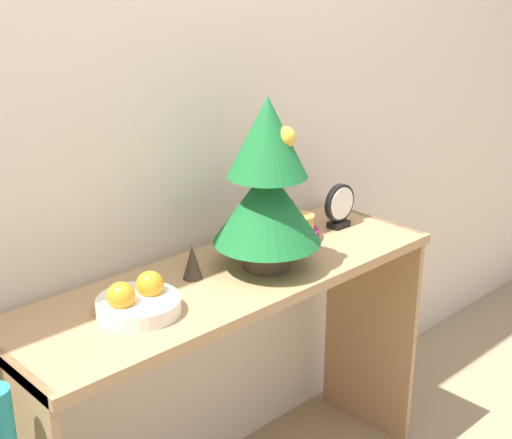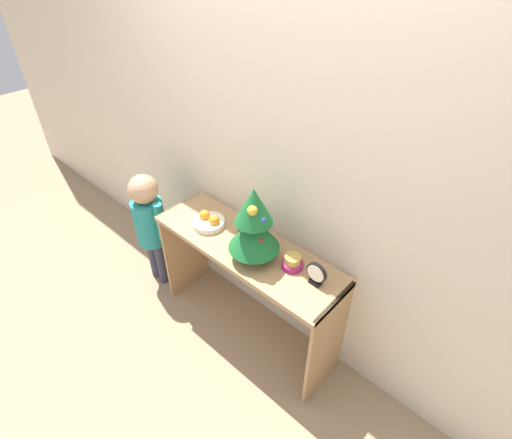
# 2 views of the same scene
# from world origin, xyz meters

# --- Properties ---
(ground_plane) EXTENTS (12.00, 12.00, 0.00)m
(ground_plane) POSITION_xyz_m (0.00, 0.00, 0.00)
(ground_plane) COLOR #997F60
(back_wall) EXTENTS (7.00, 0.05, 2.50)m
(back_wall) POSITION_xyz_m (0.00, 0.45, 1.25)
(back_wall) COLOR beige
(back_wall) RESTS_ON ground_plane
(console_table) EXTENTS (1.27, 0.40, 0.77)m
(console_table) POSITION_xyz_m (0.00, 0.20, 0.60)
(console_table) COLOR tan
(console_table) RESTS_ON ground_plane
(mini_tree) EXTENTS (0.29, 0.29, 0.47)m
(mini_tree) POSITION_xyz_m (0.10, 0.17, 1.01)
(mini_tree) COLOR #4C3828
(mini_tree) RESTS_ON console_table
(fruit_bowl) EXTENTS (0.20, 0.20, 0.09)m
(fruit_bowl) POSITION_xyz_m (-0.31, 0.19, 0.80)
(fruit_bowl) COLOR silver
(fruit_bowl) RESTS_ON console_table
(singing_bowl) EXTENTS (0.12, 0.12, 0.08)m
(singing_bowl) POSITION_xyz_m (0.31, 0.25, 0.81)
(singing_bowl) COLOR #9E2366
(singing_bowl) RESTS_ON console_table
(desk_clock) EXTENTS (0.12, 0.04, 0.14)m
(desk_clock) POSITION_xyz_m (0.48, 0.23, 0.84)
(desk_clock) COLOR black
(desk_clock) RESTS_ON console_table
(figurine) EXTENTS (0.05, 0.05, 0.09)m
(figurine) POSITION_xyz_m (-0.09, 0.25, 0.82)
(figurine) COLOR #382D23
(figurine) RESTS_ON console_table
(child_figure) EXTENTS (0.35, 0.22, 0.96)m
(child_figure) POSITION_xyz_m (-0.86, 0.08, 0.60)
(child_figure) COLOR #38384C
(child_figure) RESTS_ON ground_plane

